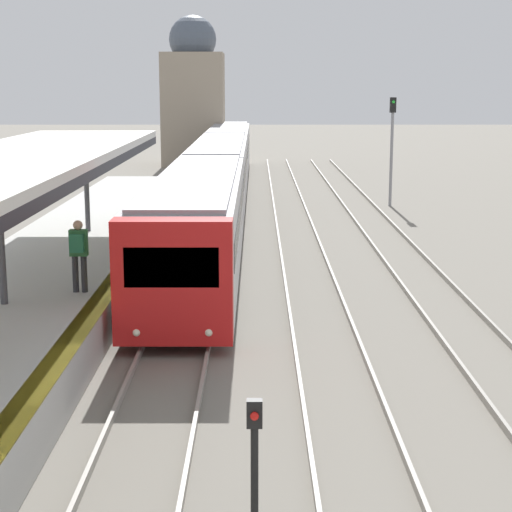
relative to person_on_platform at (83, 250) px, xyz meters
name	(u,v)px	position (x,y,z in m)	size (l,w,h in m)	color
platform_canopy	(3,166)	(-1.39, -1.05, 2.01)	(4.00, 23.62, 3.12)	beige
person_on_platform	(83,250)	(0.00, 0.00, 0.00)	(0.40, 0.40, 1.66)	#2D2D33
train_near	(223,171)	(2.29, 20.80, -0.27)	(2.53, 45.39, 3.03)	red
signal_post_near	(258,450)	(4.01, -8.94, -0.85)	(0.20, 0.21, 1.78)	black
signal_mast_far	(396,138)	(10.38, 21.12, 1.23)	(0.28, 0.29, 5.07)	gray
distant_domed_building	(197,96)	(-0.39, 42.22, 2.93)	(4.29, 4.29, 10.38)	gray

